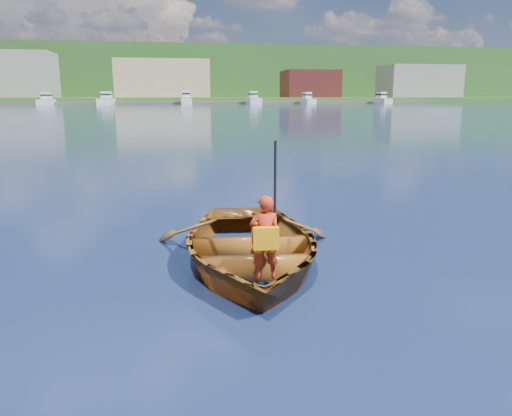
# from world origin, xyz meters

# --- Properties ---
(ground) EXTENTS (600.00, 600.00, 0.00)m
(ground) POSITION_xyz_m (0.00, 0.00, 0.00)
(ground) COLOR #112A44
(ground) RESTS_ON ground
(rowboat) EXTENTS (3.39, 4.53, 0.89)m
(rowboat) POSITION_xyz_m (-0.33, 0.05, 0.30)
(rowboat) COLOR maroon
(rowboat) RESTS_ON ground
(child_paddler) EXTENTS (0.44, 0.35, 1.86)m
(child_paddler) POSITION_xyz_m (-0.25, -0.86, 0.68)
(child_paddler) COLOR red
(child_paddler) RESTS_ON ground
(shoreline) EXTENTS (400.00, 140.00, 22.00)m
(shoreline) POSITION_xyz_m (0.00, 236.61, 10.32)
(shoreline) COLOR #365C23
(shoreline) RESTS_ON ground
(dock) EXTENTS (160.04, 6.40, 0.80)m
(dock) POSITION_xyz_m (-0.32, 148.00, 0.40)
(dock) COLOR brown
(dock) RESTS_ON ground
(waterfront_buildings) EXTENTS (202.00, 16.00, 14.00)m
(waterfront_buildings) POSITION_xyz_m (-7.74, 165.00, 7.74)
(waterfront_buildings) COLOR maroon
(waterfront_buildings) RESTS_ON ground
(marina_yachts) EXTENTS (147.71, 13.33, 4.16)m
(marina_yachts) POSITION_xyz_m (-8.80, 143.31, 1.33)
(marina_yachts) COLOR silver
(marina_yachts) RESTS_ON ground
(hillside_trees) EXTENTS (257.09, 69.00, 21.35)m
(hillside_trees) POSITION_xyz_m (15.03, 235.78, 17.69)
(hillside_trees) COLOR #382314
(hillside_trees) RESTS_ON ground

